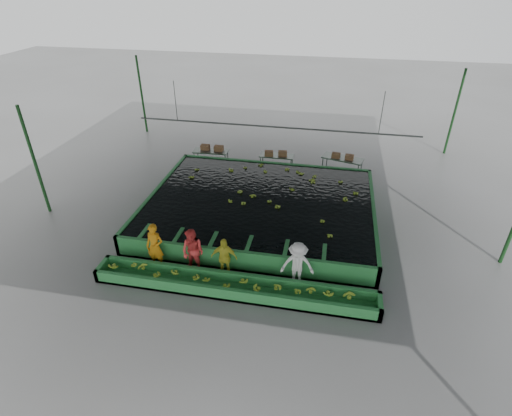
% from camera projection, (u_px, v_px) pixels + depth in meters
% --- Properties ---
extents(ground, '(80.00, 80.00, 0.00)m').
position_uv_depth(ground, '(254.00, 234.00, 16.99)').
color(ground, slate).
rests_on(ground, ground).
extents(shed_roof, '(20.00, 22.00, 0.04)m').
position_uv_depth(shed_roof, '(253.00, 120.00, 14.40)').
color(shed_roof, gray).
rests_on(shed_roof, shed_posts).
extents(shed_posts, '(20.00, 22.00, 5.00)m').
position_uv_depth(shed_posts, '(254.00, 182.00, 15.70)').
color(shed_posts, '#1A481D').
rests_on(shed_posts, ground).
extents(flotation_tank, '(10.00, 8.00, 0.90)m').
position_uv_depth(flotation_tank, '(260.00, 207.00, 18.02)').
color(flotation_tank, '#297B39').
rests_on(flotation_tank, ground).
extents(tank_water, '(9.70, 7.70, 0.00)m').
position_uv_depth(tank_water, '(260.00, 199.00, 17.81)').
color(tank_water, black).
rests_on(tank_water, flotation_tank).
extents(sorting_trough, '(10.00, 1.00, 0.50)m').
position_uv_depth(sorting_trough, '(233.00, 286.00, 13.84)').
color(sorting_trough, '#297B39').
rests_on(sorting_trough, ground).
extents(cableway_rail, '(0.08, 0.08, 14.00)m').
position_uv_depth(cableway_rail, '(274.00, 127.00, 19.63)').
color(cableway_rail, '#59605B').
rests_on(cableway_rail, shed_roof).
extents(rail_hanger_left, '(0.04, 0.04, 2.00)m').
position_uv_depth(rail_hanger_left, '(175.00, 101.00, 19.94)').
color(rail_hanger_left, '#59605B').
rests_on(rail_hanger_left, shed_roof).
extents(rail_hanger_right, '(0.04, 0.04, 2.00)m').
position_uv_depth(rail_hanger_right, '(382.00, 113.00, 18.28)').
color(rail_hanger_right, '#59605B').
rests_on(rail_hanger_right, shed_roof).
extents(worker_a, '(0.71, 0.50, 1.86)m').
position_uv_depth(worker_a, '(155.00, 247.00, 14.68)').
color(worker_a, orange).
rests_on(worker_a, ground).
extents(worker_b, '(1.03, 0.89, 1.82)m').
position_uv_depth(worker_b, '(193.00, 252.00, 14.45)').
color(worker_b, red).
rests_on(worker_b, ground).
extents(worker_c, '(0.98, 0.47, 1.63)m').
position_uv_depth(worker_c, '(224.00, 258.00, 14.31)').
color(worker_c, gold).
rests_on(worker_c, ground).
extents(worker_d, '(1.23, 0.79, 1.80)m').
position_uv_depth(worker_d, '(297.00, 265.00, 13.83)').
color(worker_d, silver).
rests_on(worker_d, ground).
extents(packing_table_left, '(2.00, 0.89, 0.89)m').
position_uv_depth(packing_table_left, '(211.00, 158.00, 22.67)').
color(packing_table_left, '#59605B').
rests_on(packing_table_left, ground).
extents(packing_table_mid, '(1.88, 0.76, 0.85)m').
position_uv_depth(packing_table_mid, '(277.00, 162.00, 22.21)').
color(packing_table_mid, '#59605B').
rests_on(packing_table_mid, ground).
extents(packing_table_right, '(2.31, 1.43, 0.98)m').
position_uv_depth(packing_table_right, '(342.00, 166.00, 21.64)').
color(packing_table_right, '#59605B').
rests_on(packing_table_right, ground).
extents(box_stack_left, '(1.28, 0.36, 0.28)m').
position_uv_depth(box_stack_left, '(212.00, 150.00, 22.50)').
color(box_stack_left, brown).
rests_on(box_stack_left, packing_table_left).
extents(box_stack_mid, '(1.26, 0.52, 0.26)m').
position_uv_depth(box_stack_mid, '(276.00, 156.00, 21.93)').
color(box_stack_mid, brown).
rests_on(box_stack_mid, packing_table_mid).
extents(box_stack_right, '(1.18, 0.48, 0.25)m').
position_uv_depth(box_stack_right, '(342.00, 158.00, 21.31)').
color(box_stack_right, brown).
rests_on(box_stack_right, packing_table_right).
extents(floating_bananas, '(8.48, 5.78, 0.12)m').
position_uv_depth(floating_bananas, '(264.00, 191.00, 18.48)').
color(floating_bananas, olive).
rests_on(floating_bananas, tank_water).
extents(trough_bananas, '(8.80, 0.59, 0.12)m').
position_uv_depth(trough_bananas, '(233.00, 283.00, 13.76)').
color(trough_bananas, olive).
rests_on(trough_bananas, sorting_trough).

